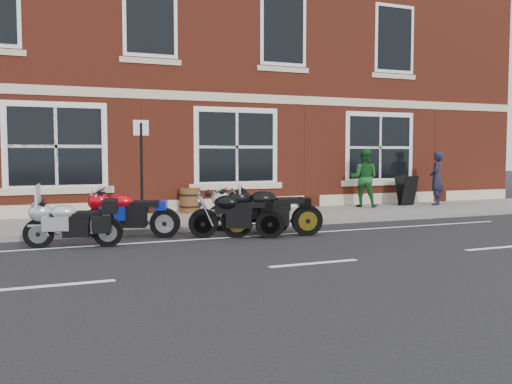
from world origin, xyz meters
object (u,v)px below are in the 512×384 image
(moto_sport_red, at_px, (129,212))
(moto_sport_silver, at_px, (246,210))
(pedestrian_left, at_px, (437,178))
(barrel_planter, at_px, (190,200))
(moto_touring_silver, at_px, (71,222))
(a_board_sign, at_px, (406,190))
(moto_sport_black, at_px, (270,210))
(parking_sign, at_px, (141,166))
(moto_naked_black, at_px, (235,213))
(pedestrian_right, at_px, (364,178))

(moto_sport_red, height_order, moto_sport_silver, moto_sport_red)
(pedestrian_left, distance_m, barrel_planter, 8.02)
(moto_touring_silver, distance_m, a_board_sign, 11.14)
(moto_sport_red, relative_size, moto_sport_silver, 1.31)
(moto_sport_black, relative_size, parking_sign, 0.91)
(moto_sport_red, relative_size, moto_naked_black, 1.03)
(moto_sport_black, bearing_deg, moto_sport_silver, 27.37)
(pedestrian_right, height_order, a_board_sign, pedestrian_right)
(pedestrian_left, bearing_deg, a_board_sign, -59.82)
(moto_naked_black, bearing_deg, pedestrian_right, -31.08)
(moto_sport_red, height_order, moto_naked_black, moto_sport_red)
(moto_sport_silver, distance_m, parking_sign, 2.56)
(moto_sport_red, distance_m, a_board_sign, 9.69)
(pedestrian_right, distance_m, barrel_planter, 5.51)
(moto_sport_black, bearing_deg, a_board_sign, -46.77)
(moto_touring_silver, relative_size, moto_sport_silver, 1.22)
(a_board_sign, bearing_deg, moto_sport_black, -158.74)
(moto_sport_red, relative_size, barrel_planter, 2.83)
(moto_sport_silver, xyz_separation_m, pedestrian_left, (7.65, 2.63, 0.47))
(moto_sport_red, xyz_separation_m, barrel_planter, (2.28, 3.28, -0.08))
(moto_sport_black, xyz_separation_m, moto_naked_black, (-0.77, 0.10, -0.05))
(moto_sport_red, distance_m, pedestrian_right, 8.26)
(pedestrian_left, relative_size, pedestrian_right, 0.96)
(pedestrian_right, xyz_separation_m, barrel_planter, (-5.46, 0.45, -0.56))
(parking_sign, bearing_deg, pedestrian_left, 12.51)
(barrel_planter, bearing_deg, pedestrian_left, -5.83)
(moto_sport_red, height_order, barrel_planter, moto_sport_red)
(moto_touring_silver, height_order, barrel_planter, moto_touring_silver)
(moto_touring_silver, distance_m, barrel_planter, 5.42)
(moto_sport_red, distance_m, moto_naked_black, 2.24)
(moto_sport_silver, relative_size, parking_sign, 0.62)
(pedestrian_left, height_order, pedestrian_right, pedestrian_right)
(moto_naked_black, bearing_deg, parking_sign, 71.61)
(moto_naked_black, xyz_separation_m, barrel_planter, (0.23, 4.19, -0.06))
(moto_naked_black, bearing_deg, barrel_planter, 22.37)
(moto_touring_silver, xyz_separation_m, moto_sport_silver, (3.86, 0.65, 0.02))
(barrel_planter, bearing_deg, moto_naked_black, -93.20)
(pedestrian_left, relative_size, a_board_sign, 1.81)
(parking_sign, bearing_deg, barrel_planter, 56.44)
(a_board_sign, bearing_deg, barrel_planter, 166.77)
(moto_touring_silver, xyz_separation_m, a_board_sign, (10.55, 3.58, 0.11))
(moto_sport_black, bearing_deg, moto_sport_red, 83.23)
(pedestrian_left, bearing_deg, moto_naked_black, -20.51)
(a_board_sign, distance_m, barrel_planter, 7.03)
(barrel_planter, bearing_deg, moto_sport_black, -82.89)
(moto_sport_silver, bearing_deg, moto_naked_black, -171.37)
(a_board_sign, bearing_deg, moto_sport_silver, -165.35)
(moto_touring_silver, xyz_separation_m, moto_sport_red, (1.26, 0.82, 0.05))
(parking_sign, bearing_deg, moto_sport_red, -119.06)
(moto_naked_black, bearing_deg, moto_sport_black, -71.81)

